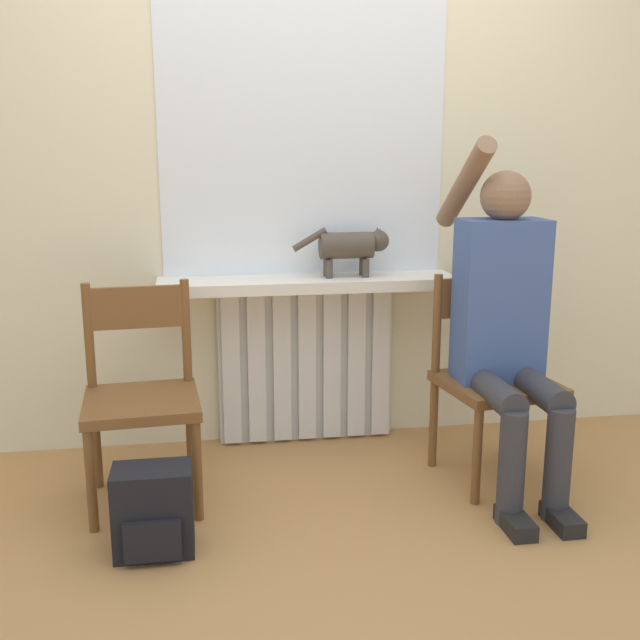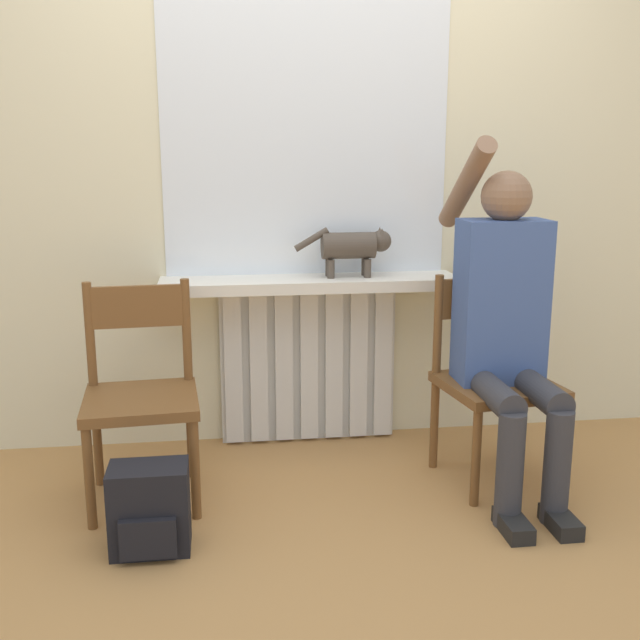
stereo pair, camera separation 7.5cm
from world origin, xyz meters
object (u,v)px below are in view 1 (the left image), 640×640
at_px(chair_left, 141,393).
at_px(person, 507,318).
at_px(chair_right, 492,375).
at_px(cat, 352,246).
at_px(backpack, 153,512).

height_order(chair_left, person, person).
bearing_deg(chair_left, chair_right, -4.27).
relative_size(chair_right, cat, 1.94).
xyz_separation_m(chair_left, cat, (0.91, 0.44, 0.49)).
relative_size(chair_left, person, 0.60).
bearing_deg(backpack, cat, 45.21).
relative_size(chair_right, backpack, 2.77).
bearing_deg(chair_right, chair_left, 171.33).
bearing_deg(chair_left, person, -8.09).
xyz_separation_m(chair_left, backpack, (0.06, -0.42, -0.29)).
height_order(cat, backpack, cat).
distance_m(chair_left, person, 1.45).
xyz_separation_m(chair_left, person, (1.43, -0.10, 0.26)).
bearing_deg(person, backpack, -166.55).
xyz_separation_m(chair_left, chair_right, (1.42, -0.00, 0.00)).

